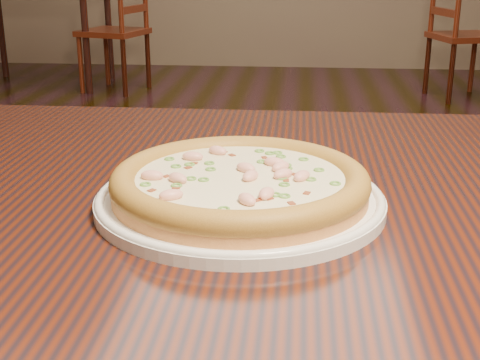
# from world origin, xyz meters

# --- Properties ---
(ground) EXTENTS (9.00, 9.00, 0.00)m
(ground) POSITION_xyz_m (0.00, 0.00, 0.00)
(ground) COLOR black
(hero_table) EXTENTS (1.20, 0.80, 0.75)m
(hero_table) POSITION_xyz_m (0.26, -0.83, 0.65)
(hero_table) COLOR black
(hero_table) RESTS_ON ground
(plate) EXTENTS (0.31, 0.31, 0.02)m
(plate) POSITION_xyz_m (0.14, -0.88, 0.76)
(plate) COLOR white
(plate) RESTS_ON hero_table
(pizza) EXTENTS (0.27, 0.27, 0.03)m
(pizza) POSITION_xyz_m (0.14, -0.88, 0.78)
(pizza) COLOR tan
(pizza) RESTS_ON plate
(chair_b) EXTENTS (0.52, 0.52, 0.95)m
(chair_b) POSITION_xyz_m (-1.12, 3.33, 0.44)
(chair_b) COLOR #531806
(chair_b) RESTS_ON ground
(chair_c) EXTENTS (0.52, 0.52, 0.95)m
(chair_c) POSITION_xyz_m (1.29, 3.29, 0.44)
(chair_c) COLOR #531806
(chair_c) RESTS_ON ground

